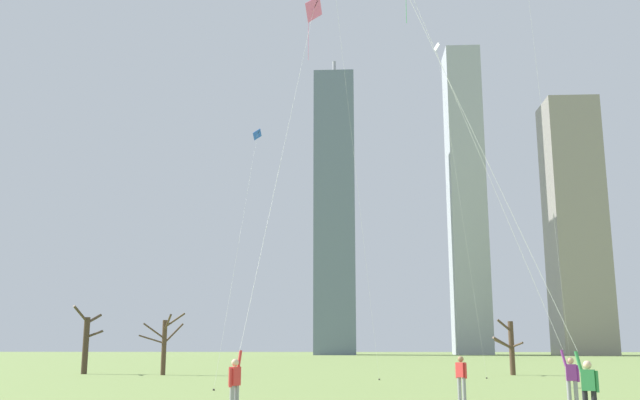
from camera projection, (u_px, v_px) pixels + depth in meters
The scene contains 12 objects.
kite_flyer_midfield_left_green at pixel (542, 308), 24.43m from camera, with size 5.47×3.58×17.65m.
kite_flyer_foreground_right_purple at pixel (509, 217), 20.61m from camera, with size 6.25×5.25×19.21m.
kite_flyer_midfield_center_pink at pixel (263, 248), 24.24m from camera, with size 2.22×11.61×19.01m.
bystander_far_off_by_trees at pixel (461, 376), 26.05m from camera, with size 0.38×0.40×1.62m.
distant_kite_low_near_trees_blue at pixel (252, 164), 39.51m from camera, with size 1.11×6.74×14.38m.
distant_kite_high_overhead_white at pixel (443, 87), 48.72m from camera, with size 2.29×2.39×23.09m.
bare_tree_left_of_center at pixel (510, 346), 48.53m from camera, with size 2.15×1.96×3.80m.
bare_tree_center at pixel (165, 342), 48.69m from camera, with size 3.10×2.26×4.26m.
bare_tree_right_of_center at pixel (86, 341), 50.40m from camera, with size 1.74×2.63×4.81m.
skyline_squat_block at pixel (466, 197), 157.43m from camera, with size 7.69×8.89×69.11m.
skyline_mid_tower_right at pixel (575, 225), 145.82m from camera, with size 10.51×10.84×53.04m.
skyline_short_annex at pixel (335, 211), 155.41m from camera, with size 8.85×11.58×66.37m.
Camera 1 is at (1.08, -15.19, 2.02)m, focal length 39.45 mm.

